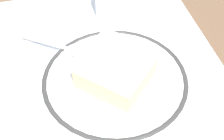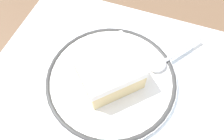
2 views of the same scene
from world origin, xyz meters
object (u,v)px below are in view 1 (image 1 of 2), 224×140
at_px(cake_slice, 117,69).
at_px(napkin, 37,19).
at_px(plate, 112,80).
at_px(spoon, 66,48).
at_px(sugar_packet, 190,43).
at_px(cup, 112,1).

height_order(cake_slice, napkin, cake_slice).
bearing_deg(cake_slice, napkin, -150.24).
bearing_deg(napkin, plate, 28.94).
height_order(spoon, sugar_packet, spoon).
bearing_deg(spoon, cake_slice, 37.94).
relative_size(plate, sugar_packet, 4.58).
relative_size(spoon, cup, 1.54).
relative_size(spoon, napkin, 0.86).
bearing_deg(cup, plate, -13.39).
height_order(plate, cup, cup).
xyz_separation_m(spoon, sugar_packet, (0.03, 0.21, -0.01)).
xyz_separation_m(cake_slice, sugar_packet, (-0.06, 0.15, -0.03)).
bearing_deg(napkin, spoon, 22.19).
distance_m(cup, sugar_packet, 0.17).
bearing_deg(cup, cake_slice, -10.94).
bearing_deg(napkin, sugar_packet, 62.54).
bearing_deg(cup, napkin, -97.19).
bearing_deg(cake_slice, plate, -128.85).
distance_m(plate, sugar_packet, 0.16).
xyz_separation_m(spoon, cup, (-0.09, 0.10, 0.02)).
relative_size(plate, cup, 3.13).
xyz_separation_m(plate, cake_slice, (0.01, 0.01, 0.03)).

